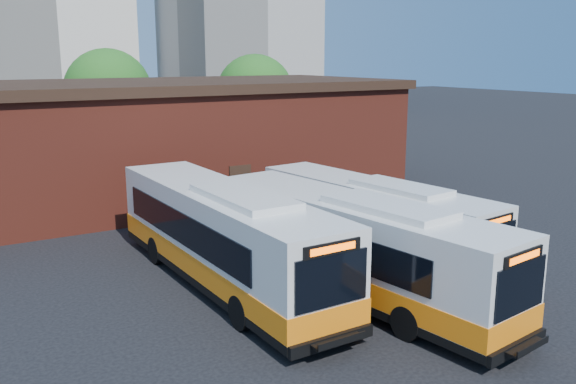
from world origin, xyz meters
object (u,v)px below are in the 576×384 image
bus_east (373,222)px  bus_mideast (352,250)px  transit_worker (432,297)px  bus_midwest (224,240)px

bus_east → bus_mideast: bearing=-144.9°
transit_worker → bus_mideast: bearing=2.9°
transit_worker → bus_midwest: bearing=25.9°
bus_midwest → bus_east: 6.29m
bus_midwest → bus_mideast: (3.21, -3.01, -0.06)m
bus_midwest → bus_mideast: 4.40m
bus_midwest → bus_east: (6.29, -0.25, -0.19)m
bus_east → transit_worker: (-2.68, -6.04, -0.47)m
bus_midwest → bus_mideast: size_ratio=1.03×
bus_east → transit_worker: bearing=-120.8°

